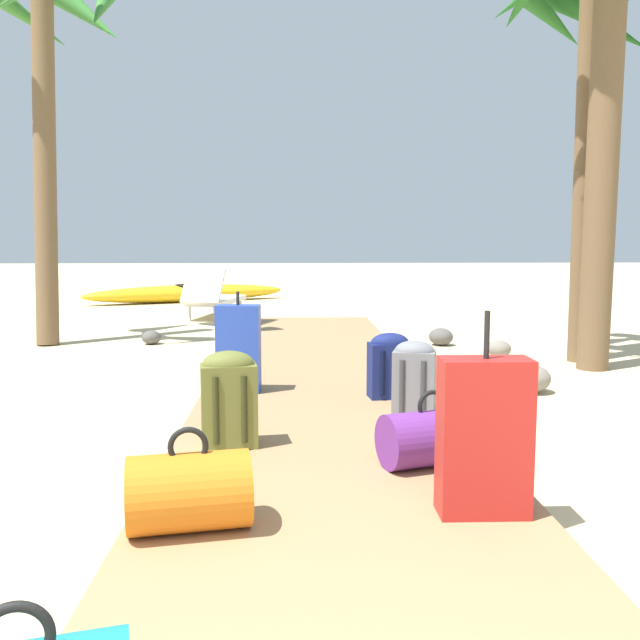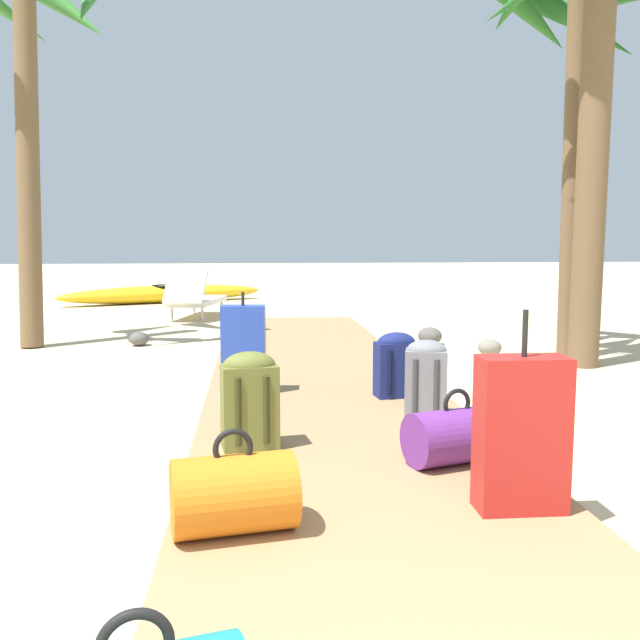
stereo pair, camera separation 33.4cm
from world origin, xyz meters
The scene contains 17 objects.
ground_plane centered at (0.00, 3.80, 0.00)m, with size 60.00×60.00×0.00m, color #CCB789.
boardwalk centered at (0.00, 4.75, 0.04)m, with size 1.81×9.49×0.08m, color #9E7A51.
duffel_bag_orange centered at (-0.63, 1.95, 0.24)m, with size 0.54×0.40×0.43m.
suitcase_red centered at (0.61, 2.07, 0.42)m, with size 0.39×0.19×0.88m.
backpack_navy centered at (0.51, 4.26, 0.34)m, with size 0.33×0.23×0.49m.
backpack_grey centered at (0.59, 3.66, 0.35)m, with size 0.32×0.28×0.52m.
duffel_bag_purple centered at (0.52, 2.71, 0.23)m, with size 0.58×0.43×0.40m.
suitcase_blue centered at (-0.62, 4.50, 0.42)m, with size 0.34×0.20×0.78m.
backpack_olive centered at (-0.57, 3.09, 0.37)m, with size 0.34×0.25×0.55m.
palm_tree_far_left centered at (-3.08, 7.59, 3.63)m, with size 2.25×2.34×4.61m.
palm_tree_near_right centered at (2.69, 6.21, 3.40)m, with size 2.22×2.35×4.22m.
lounge_chair centered at (-1.47, 10.22, 0.33)m, with size 0.91×1.61×0.81m.
kayak centered at (-2.30, 12.95, 0.17)m, with size 3.93×2.23×0.35m.
rock_right_mid centered at (1.73, 4.72, 0.12)m, with size 0.32×0.35×0.24m, color gray.
rock_right_far centered at (1.55, 7.23, 0.10)m, with size 0.30×0.27×0.21m, color #5B5651.
rock_right_near centered at (1.99, 6.39, 0.09)m, with size 0.23×0.25×0.18m, color gray.
rock_left_near centered at (-1.90, 7.46, 0.08)m, with size 0.23×0.22×0.17m, color #5B5651.
Camera 2 is at (-0.54, -0.74, 1.27)m, focal length 38.67 mm.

